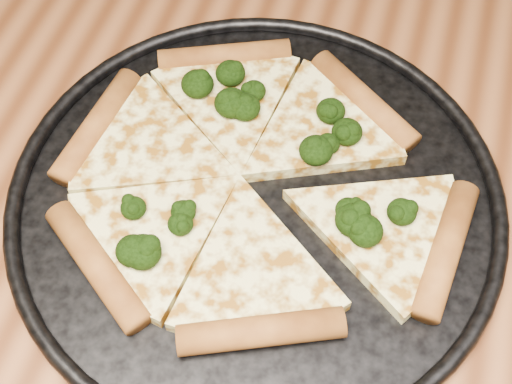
# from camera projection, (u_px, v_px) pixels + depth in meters

# --- Properties ---
(pizza_pan) EXTENTS (0.41, 0.41, 0.02)m
(pizza_pan) POSITION_uv_depth(u_px,v_px,m) (256.00, 197.00, 0.59)
(pizza_pan) COLOR black
(pizza_pan) RESTS_ON dining_table
(pizza) EXTENTS (0.35, 0.32, 0.02)m
(pizza) POSITION_uv_depth(u_px,v_px,m) (247.00, 179.00, 0.59)
(pizza) COLOR #FFF39C
(pizza) RESTS_ON pizza_pan
(broccoli_florets) EXTENTS (0.23, 0.22, 0.02)m
(broccoli_florets) POSITION_uv_depth(u_px,v_px,m) (263.00, 160.00, 0.58)
(broccoli_florets) COLOR black
(broccoli_florets) RESTS_ON pizza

